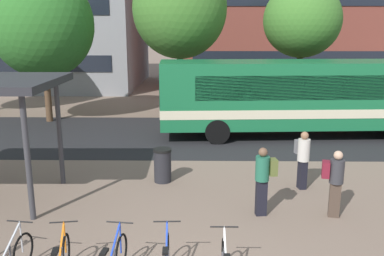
% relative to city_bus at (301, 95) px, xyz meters
% --- Properties ---
extents(bus_lane_asphalt, '(80.00, 7.20, 0.01)m').
position_rel_city_bus_xyz_m(bus_lane_asphalt, '(-4.81, 0.00, -1.77)').
color(bus_lane_asphalt, '#232326').
rests_on(bus_lane_asphalt, ground).
extents(city_bus, '(12.14, 3.22, 3.20)m').
position_rel_city_bus_xyz_m(city_bus, '(0.00, 0.00, 0.00)').
color(city_bus, '#196B3D').
rests_on(city_bus, ground).
extents(commuter_maroon_pack_0, '(0.58, 0.43, 1.69)m').
position_rel_city_bus_xyz_m(commuter_maroon_pack_0, '(-1.03, -7.95, -0.80)').
color(commuter_maroon_pack_0, '#47382D').
rests_on(commuter_maroon_pack_0, ground).
extents(commuter_grey_pack_1, '(0.41, 0.57, 1.70)m').
position_rel_city_bus_xyz_m(commuter_grey_pack_1, '(-1.35, -6.08, -0.80)').
color(commuter_grey_pack_1, black).
rests_on(commuter_grey_pack_1, ground).
extents(commuter_olive_pack_2, '(0.55, 0.38, 1.74)m').
position_rel_city_bus_xyz_m(commuter_olive_pack_2, '(-2.75, -7.90, -0.77)').
color(commuter_olive_pack_2, black).
rests_on(commuter_olive_pack_2, ground).
extents(trash_bin, '(0.55, 0.55, 1.03)m').
position_rel_city_bus_xyz_m(trash_bin, '(-5.42, -5.62, -1.26)').
color(trash_bin, '#232328').
rests_on(trash_bin, ground).
extents(street_tree_0, '(4.88, 4.88, 7.24)m').
position_rel_city_bus_xyz_m(street_tree_0, '(-11.80, 2.70, 2.92)').
color(street_tree_0, brown).
rests_on(street_tree_0, ground).
extents(street_tree_1, '(4.67, 4.67, 7.93)m').
position_rel_city_bus_xyz_m(street_tree_1, '(-5.29, 3.82, 3.69)').
color(street_tree_1, brown).
rests_on(street_tree_1, ground).
extents(street_tree_2, '(3.93, 3.93, 6.83)m').
position_rel_city_bus_xyz_m(street_tree_2, '(0.91, 4.35, 3.14)').
color(street_tree_2, brown).
rests_on(street_tree_2, ground).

